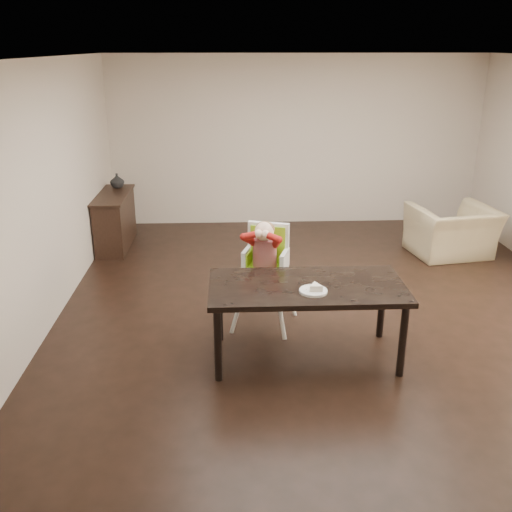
% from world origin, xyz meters
% --- Properties ---
extents(ground, '(7.00, 7.00, 0.00)m').
position_xyz_m(ground, '(0.00, 0.00, 0.00)').
color(ground, black).
rests_on(ground, ground).
extents(room_walls, '(6.02, 7.02, 2.71)m').
position_xyz_m(room_walls, '(0.00, 0.00, 1.86)').
color(room_walls, beige).
rests_on(room_walls, ground).
extents(dining_table, '(1.80, 0.90, 0.75)m').
position_xyz_m(dining_table, '(-0.39, -0.95, 0.67)').
color(dining_table, black).
rests_on(dining_table, ground).
extents(high_chair, '(0.60, 0.60, 1.15)m').
position_xyz_m(high_chair, '(-0.73, -0.23, 0.81)').
color(high_chair, white).
rests_on(high_chair, ground).
extents(plate, '(0.34, 0.34, 0.07)m').
position_xyz_m(plate, '(-0.35, -1.12, 0.78)').
color(plate, white).
rests_on(plate, dining_table).
extents(armchair, '(1.18, 0.87, 0.94)m').
position_xyz_m(armchair, '(2.03, 1.77, 0.47)').
color(armchair, tan).
rests_on(armchair, ground).
extents(sideboard, '(0.44, 1.26, 0.79)m').
position_xyz_m(sideboard, '(-2.78, 2.38, 0.40)').
color(sideboard, black).
rests_on(sideboard, ground).
extents(vase, '(0.25, 0.25, 0.21)m').
position_xyz_m(vase, '(-2.78, 2.78, 0.89)').
color(vase, '#99999E').
rests_on(vase, sideboard).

